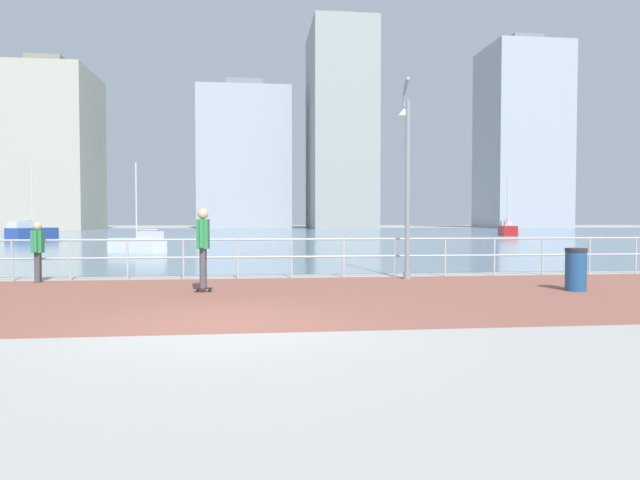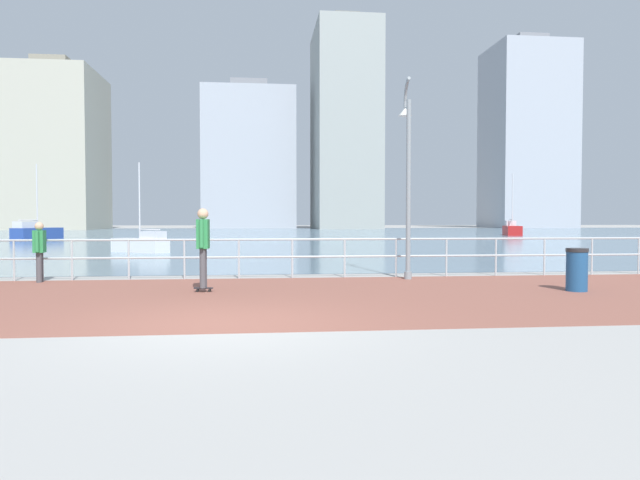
# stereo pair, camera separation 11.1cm
# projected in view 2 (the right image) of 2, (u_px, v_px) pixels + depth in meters

# --- Properties ---
(ground) EXTENTS (220.00, 220.00, 0.00)m
(ground) POSITION_uv_depth(u_px,v_px,m) (253.00, 238.00, 48.04)
(ground) COLOR #ADAAA5
(brick_paving) EXTENTS (28.00, 7.22, 0.01)m
(brick_paving) POSITION_uv_depth(u_px,v_px,m) (232.00, 297.00, 11.23)
(brick_paving) COLOR #935647
(brick_paving) RESTS_ON ground
(harbor_water) EXTENTS (180.00, 88.00, 0.00)m
(harbor_water) POSITION_uv_depth(u_px,v_px,m) (255.00, 234.00, 59.54)
(harbor_water) COLOR #6B899E
(harbor_water) RESTS_ON ground
(waterfront_railing) EXTENTS (25.25, 0.06, 1.05)m
(waterfront_railing) POSITION_uv_depth(u_px,v_px,m) (239.00, 251.00, 14.79)
(waterfront_railing) COLOR #B2BCC1
(waterfront_railing) RESTS_ON ground
(lamppost) EXTENTS (0.36, 0.82, 5.22)m
(lamppost) POSITION_uv_depth(u_px,v_px,m) (407.00, 168.00, 14.75)
(lamppost) COLOR gray
(lamppost) RESTS_ON ground
(skateboarder) EXTENTS (0.41, 0.55, 1.79)m
(skateboarder) POSITION_uv_depth(u_px,v_px,m) (203.00, 242.00, 12.06)
(skateboarder) COLOR black
(skateboarder) RESTS_ON ground
(bystander) EXTENTS (0.28, 0.56, 1.49)m
(bystander) POSITION_uv_depth(u_px,v_px,m) (39.00, 247.00, 13.93)
(bystander) COLOR #4C4C51
(bystander) RESTS_ON ground
(trash_bin) EXTENTS (0.46, 0.46, 0.93)m
(trash_bin) POSITION_uv_depth(u_px,v_px,m) (577.00, 270.00, 12.19)
(trash_bin) COLOR navy
(trash_bin) RESTS_ON ground
(sailboat_white) EXTENTS (2.97, 2.58, 4.25)m
(sailboat_white) POSITION_uv_depth(u_px,v_px,m) (142.00, 244.00, 26.78)
(sailboat_white) COLOR white
(sailboat_white) RESTS_ON ground
(sailboat_red) EXTENTS (2.82, 4.41, 5.94)m
(sailboat_red) POSITION_uv_depth(u_px,v_px,m) (36.00, 232.00, 44.44)
(sailboat_red) COLOR #284799
(sailboat_red) RESTS_ON ground
(sailboat_blue) EXTENTS (2.56, 4.55, 6.11)m
(sailboat_blue) POSITION_uv_depth(u_px,v_px,m) (512.00, 229.00, 56.41)
(sailboat_blue) COLOR #B21E1E
(sailboat_blue) RESTS_ON ground
(tower_glass) EXTENTS (10.59, 16.86, 36.52)m
(tower_glass) POSITION_uv_depth(u_px,v_px,m) (345.00, 129.00, 98.58)
(tower_glass) COLOR #939993
(tower_glass) RESTS_ON ground
(tower_brick) EXTENTS (13.71, 15.35, 27.21)m
(tower_brick) POSITION_uv_depth(u_px,v_px,m) (56.00, 150.00, 91.15)
(tower_brick) COLOR #B2AD99
(tower_brick) RESTS_ON ground
(tower_steel) EXTENTS (14.73, 13.66, 37.01)m
(tower_steel) POSITION_uv_depth(u_px,v_px,m) (527.00, 137.00, 110.45)
(tower_steel) COLOR #A3A8B2
(tower_steel) RESTS_ON ground
(tower_slate) EXTENTS (16.53, 14.63, 27.06)m
(tower_slate) POSITION_uv_depth(u_px,v_px,m) (249.00, 160.00, 104.98)
(tower_slate) COLOR #A3A8B2
(tower_slate) RESTS_ON ground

